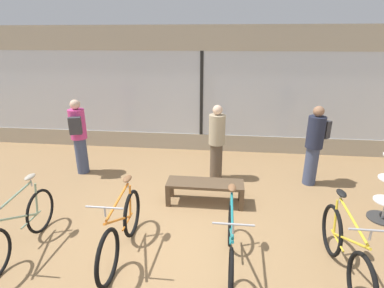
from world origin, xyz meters
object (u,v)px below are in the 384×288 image
object	(u,v)px
bicycle_left	(121,230)
customer_mid_floor	(315,143)
customer_near_rack	(217,141)
bicycle_far_left	(19,228)
bicycle_right	(231,243)
bicycle_far_right	(345,251)
customer_by_window	(79,135)
display_bench	(205,186)

from	to	relation	value
bicycle_left	customer_mid_floor	xyz separation A→B (m)	(3.19, 2.56, 0.50)
customer_near_rack	bicycle_far_left	bearing A→B (deg)	-134.82
bicycle_far_left	customer_near_rack	xyz separation A→B (m)	(2.67, 2.69, 0.46)
bicycle_right	customer_near_rack	size ratio (longest dim) A/B	1.06
customer_near_rack	customer_mid_floor	bearing A→B (deg)	-1.02
bicycle_far_right	customer_mid_floor	size ratio (longest dim) A/B	1.03
bicycle_left	bicycle_right	xyz separation A→B (m)	(1.50, -0.08, -0.01)
customer_mid_floor	customer_near_rack	bearing A→B (deg)	178.98
bicycle_far_right	customer_mid_floor	xyz separation A→B (m)	(0.27, 2.66, 0.50)
customer_near_rack	bicycle_far_right	bearing A→B (deg)	-57.69
bicycle_right	customer_mid_floor	xyz separation A→B (m)	(1.69, 2.64, 0.52)
customer_near_rack	customer_by_window	bearing A→B (deg)	-178.85
bicycle_left	customer_near_rack	world-z (taller)	customer_near_rack
bicycle_left	bicycle_far_right	xyz separation A→B (m)	(2.92, -0.10, 0.00)
bicycle_far_left	customer_by_window	xyz separation A→B (m)	(-0.34, 2.63, 0.51)
bicycle_far_left	bicycle_left	distance (m)	1.46
bicycle_left	customer_near_rack	distance (m)	2.90
customer_near_rack	customer_mid_floor	distance (m)	1.98
bicycle_right	customer_by_window	distance (m)	4.24
bicycle_far_left	customer_near_rack	distance (m)	3.82
bicycle_far_right	customer_by_window	bearing A→B (deg)	150.76
bicycle_far_right	display_bench	size ratio (longest dim) A/B	1.23
customer_mid_floor	bicycle_left	bearing A→B (deg)	-141.23
bicycle_far_left	customer_near_rack	size ratio (longest dim) A/B	1.06
display_bench	customer_mid_floor	distance (m)	2.44
display_bench	bicycle_right	bearing A→B (deg)	-74.41
customer_by_window	customer_mid_floor	size ratio (longest dim) A/B	1.01
bicycle_far_left	customer_mid_floor	world-z (taller)	customer_mid_floor
bicycle_left	bicycle_far_left	bearing A→B (deg)	-176.37
customer_near_rack	customer_mid_floor	xyz separation A→B (m)	(1.97, -0.04, 0.05)
customer_mid_floor	bicycle_far_right	bearing A→B (deg)	-95.74
bicycle_far_left	display_bench	bearing A→B (deg)	32.69
bicycle_right	customer_by_window	world-z (taller)	customer_by_window
bicycle_left	customer_by_window	distance (m)	3.15
bicycle_right	customer_near_rack	bearing A→B (deg)	96.12
bicycle_right	bicycle_far_right	size ratio (longest dim) A/B	1.00
bicycle_far_left	bicycle_left	xyz separation A→B (m)	(1.46, 0.09, 0.01)
bicycle_left	display_bench	bearing A→B (deg)	55.23
customer_near_rack	customer_mid_floor	size ratio (longest dim) A/B	0.98
bicycle_far_left	display_bench	xyz separation A→B (m)	(2.51, 1.61, -0.04)
bicycle_far_left	display_bench	distance (m)	2.99
bicycle_far_left	display_bench	world-z (taller)	bicycle_far_left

